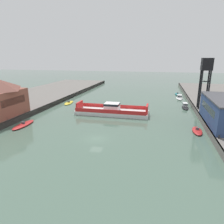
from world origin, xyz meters
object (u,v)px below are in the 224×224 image
object	(u,v)px
chain_ferry	(112,111)
moored_boat_mid_right	(177,94)
moored_boat_far_right	(23,125)
moored_boat_near_left	(69,103)
moored_boat_mid_left	(185,106)
moored_boat_far_left	(197,131)
crane_tower	(206,70)
moored_boat_near_right	(179,97)
harbormaster_building	(0,98)

from	to	relation	value
chain_ferry	moored_boat_mid_right	world-z (taller)	chain_ferry
moored_boat_mid_right	moored_boat_far_right	world-z (taller)	moored_boat_far_right
moored_boat_mid_right	moored_boat_far_right	xyz separation A→B (m)	(-40.65, -53.28, 0.00)
moored_boat_near_left	moored_boat_mid_left	size ratio (longest dim) A/B	1.01
moored_boat_mid_left	moored_boat_far_left	size ratio (longest dim) A/B	1.21
moored_boat_far_right	crane_tower	world-z (taller)	crane_tower
moored_boat_near_right	harbormaster_building	world-z (taller)	harbormaster_building
chain_ferry	moored_boat_near_right	distance (m)	36.33
moored_boat_mid_left	moored_boat_far_right	distance (m)	50.39
moored_boat_far_left	moored_boat_far_right	distance (m)	41.99
moored_boat_near_right	moored_boat_far_right	bearing A→B (deg)	-132.44
chain_ferry	moored_boat_mid_left	size ratio (longest dim) A/B	3.03
harbormaster_building	chain_ferry	bearing A→B (deg)	26.49
moored_boat_far_left	harbormaster_building	distance (m)	49.96
crane_tower	moored_boat_far_left	bearing A→B (deg)	-102.43
moored_boat_far_left	moored_boat_far_right	world-z (taller)	moored_boat_far_left
moored_boat_mid_left	moored_boat_far_left	bearing A→B (deg)	-89.37
moored_boat_near_right	moored_boat_far_right	distance (m)	60.46
moored_boat_near_left	moored_boat_mid_right	world-z (taller)	moored_boat_mid_right
moored_boat_far_left	harbormaster_building	bearing A→B (deg)	-175.82
moored_boat_mid_left	moored_boat_mid_right	distance (m)	24.50
moored_boat_near_left	harbormaster_building	distance (m)	25.74
moored_boat_far_left	harbormaster_building	size ratio (longest dim) A/B	0.48
moored_boat_mid_left	harbormaster_building	distance (m)	56.29
moored_boat_near_right	crane_tower	world-z (taller)	crane_tower
moored_boat_near_left	moored_boat_far_left	bearing A→B (deg)	-25.80
moored_boat_mid_left	moored_boat_near_right	bearing A→B (deg)	92.01
moored_boat_near_left	moored_boat_far_right	bearing A→B (deg)	-90.11
moored_boat_near_right	moored_boat_mid_left	bearing A→B (deg)	-87.99
moored_boat_mid_right	moored_boat_near_left	bearing A→B (deg)	-145.88
moored_boat_mid_right	harbormaster_building	distance (m)	70.80
moored_boat_near_left	moored_boat_far_left	xyz separation A→B (m)	(41.56, -20.09, 0.09)
moored_boat_near_left	moored_boat_near_right	bearing A→B (deg)	24.82
moored_boat_near_right	moored_boat_mid_right	world-z (taller)	moored_boat_near_right
moored_boat_near_right	crane_tower	size ratio (longest dim) A/B	0.49
crane_tower	harbormaster_building	bearing A→B (deg)	-158.64
moored_boat_near_right	harbormaster_building	distance (m)	64.89
moored_boat_far_left	moored_boat_far_right	xyz separation A→B (m)	(-41.61, -5.68, -0.01)
moored_boat_mid_right	moored_boat_far_left	world-z (taller)	moored_boat_far_left
moored_boat_near_left	harbormaster_building	world-z (taller)	harbormaster_building
moored_boat_far_right	harbormaster_building	bearing A→B (deg)	165.24
moored_boat_mid_right	crane_tower	bearing A→B (deg)	-81.12
moored_boat_near_left	moored_boat_far_right	world-z (taller)	moored_boat_far_right
chain_ferry	harbormaster_building	bearing A→B (deg)	-153.51
chain_ferry	moored_boat_near_left	size ratio (longest dim) A/B	3.01
moored_boat_far_left	moored_boat_near_left	bearing A→B (deg)	154.20
crane_tower	moored_boat_near_left	bearing A→B (deg)	176.37
moored_boat_near_left	moored_boat_far_right	distance (m)	25.77
harbormaster_building	crane_tower	xyz separation A→B (m)	(53.25, 20.83, 6.50)
harbormaster_building	crane_tower	world-z (taller)	crane_tower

